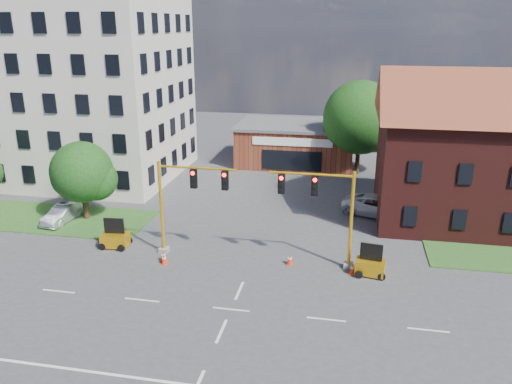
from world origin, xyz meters
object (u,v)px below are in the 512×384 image
Objects in this scene: signal_mast_east at (324,207)px; trailer_west at (115,238)px; trailer_east at (370,266)px; pickup_white at (379,206)px; signal_mast_west at (185,198)px.

signal_mast_east is 14.23m from trailer_west.
pickup_white is at bearing 93.56° from trailer_east.
signal_mast_east is at bearing 0.00° from signal_mast_west.
trailer_west is at bearing 179.48° from signal_mast_east.
pickup_white is at bearing 36.90° from signal_mast_west.
trailer_east is at bearing -7.83° from trailer_west.
signal_mast_west is 6.10m from trailer_west.
pickup_white is (12.57, 9.44, -3.13)m from signal_mast_west.
signal_mast_east is (8.71, 0.00, 0.00)m from signal_mast_west.
pickup_white is (0.94, 10.10, 0.19)m from trailer_east.
pickup_white is at bearing 67.75° from signal_mast_east.
trailer_east is (11.64, -0.66, -3.32)m from signal_mast_west.
signal_mast_west is 3.22× the size of trailer_east.
signal_mast_east is 10.67m from pickup_white.
signal_mast_west is 8.71m from signal_mast_east.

